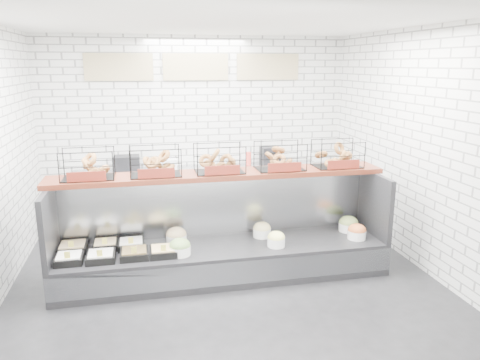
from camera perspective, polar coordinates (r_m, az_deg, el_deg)
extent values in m
plane|color=black|center=(5.66, -1.47, -12.75)|extent=(5.50, 5.50, 0.00)
cube|color=silver|center=(7.85, -5.27, 6.25)|extent=(5.00, 0.02, 3.00)
cube|color=silver|center=(6.13, 22.11, 3.11)|extent=(0.02, 5.50, 3.00)
cube|color=white|center=(5.08, -1.69, 19.09)|extent=(5.00, 5.50, 0.02)
cube|color=#CBBC8D|center=(7.70, -14.56, 13.19)|extent=(1.05, 0.03, 0.42)
cube|color=#CBBC8D|center=(7.75, -5.41, 13.56)|extent=(1.05, 0.03, 0.42)
cube|color=#CBBC8D|center=(7.98, 3.42, 13.61)|extent=(1.05, 0.03, 0.42)
cube|color=black|center=(5.85, -2.03, -9.70)|extent=(4.00, 0.90, 0.40)
cube|color=#93969B|center=(5.45, -1.22, -11.31)|extent=(4.00, 0.03, 0.28)
cube|color=#93969B|center=(6.02, -2.77, -2.91)|extent=(4.00, 0.08, 0.80)
cube|color=black|center=(5.66, -22.23, -5.09)|extent=(0.06, 0.90, 0.80)
cube|color=black|center=(6.26, 15.98, -2.78)|extent=(0.06, 0.90, 0.80)
cube|color=black|center=(5.59, -20.10, -9.06)|extent=(0.30, 0.30, 0.08)
cube|color=white|center=(5.58, -20.13, -8.72)|extent=(0.25, 0.25, 0.04)
cube|color=#DBCC4C|center=(5.46, -20.33, -8.61)|extent=(0.06, 0.01, 0.08)
cube|color=black|center=(5.90, -19.70, -7.80)|extent=(0.32, 0.32, 0.08)
cube|color=tan|center=(5.89, -19.73, -7.48)|extent=(0.27, 0.27, 0.04)
cube|color=#DBCC4C|center=(5.77, -19.92, -7.37)|extent=(0.06, 0.01, 0.08)
cube|color=black|center=(5.54, -16.60, -8.99)|extent=(0.31, 0.31, 0.08)
cube|color=silver|center=(5.53, -16.63, -8.66)|extent=(0.27, 0.27, 0.04)
cube|color=#DBCC4C|center=(5.40, -16.75, -8.56)|extent=(0.06, 0.01, 0.08)
cube|color=black|center=(5.86, -16.07, -7.65)|extent=(0.29, 0.29, 0.08)
cube|color=#DABB86|center=(5.85, -16.09, -7.33)|extent=(0.24, 0.24, 0.04)
cube|color=#DBCC4C|center=(5.74, -16.19, -7.18)|extent=(0.06, 0.01, 0.08)
cube|color=black|center=(5.53, -12.75, -8.79)|extent=(0.32, 0.32, 0.08)
cube|color=brown|center=(5.51, -12.77, -8.45)|extent=(0.27, 0.27, 0.04)
cube|color=#DBCC4C|center=(5.39, -12.80, -8.36)|extent=(0.06, 0.01, 0.08)
cube|color=black|center=(5.81, -13.11, -7.67)|extent=(0.31, 0.31, 0.08)
cube|color=white|center=(5.80, -13.12, -7.34)|extent=(0.26, 0.26, 0.04)
cube|color=#DBCC4C|center=(5.68, -13.17, -7.21)|extent=(0.06, 0.01, 0.08)
cube|color=black|center=(5.52, -9.34, -8.65)|extent=(0.31, 0.31, 0.08)
cube|color=#F0C77B|center=(5.51, -9.36, -8.31)|extent=(0.26, 0.26, 0.04)
cube|color=#DBCC4C|center=(5.39, -9.32, -8.19)|extent=(0.06, 0.01, 0.08)
cylinder|color=white|center=(5.50, -7.32, -8.50)|extent=(0.25, 0.25, 0.11)
ellipsoid|color=#6C934B|center=(5.48, -7.34, -7.92)|extent=(0.24, 0.24, 0.17)
cylinder|color=white|center=(5.85, -7.76, -7.11)|extent=(0.25, 0.25, 0.11)
ellipsoid|color=tan|center=(5.83, -7.77, -6.56)|extent=(0.25, 0.25, 0.17)
cylinder|color=white|center=(5.72, 4.43, -7.53)|extent=(0.22, 0.22, 0.11)
ellipsoid|color=#F2EF7C|center=(5.69, 4.44, -6.97)|extent=(0.21, 0.21, 0.15)
cylinder|color=white|center=(6.01, 2.69, -6.40)|extent=(0.23, 0.23, 0.11)
ellipsoid|color=#C8BA7B|center=(5.99, 2.70, -5.86)|extent=(0.22, 0.22, 0.16)
cylinder|color=white|center=(6.12, 14.03, -6.46)|extent=(0.23, 0.23, 0.11)
ellipsoid|color=#C15C29|center=(6.10, 14.07, -5.93)|extent=(0.23, 0.23, 0.16)
cylinder|color=white|center=(6.37, 13.07, -5.58)|extent=(0.25, 0.25, 0.11)
ellipsoid|color=#84984D|center=(6.35, 13.10, -5.07)|extent=(0.25, 0.25, 0.17)
cube|color=#46180F|center=(5.73, -2.51, 0.67)|extent=(4.10, 0.50, 0.06)
cube|color=black|center=(5.64, -18.08, 1.86)|extent=(0.60, 0.38, 0.34)
cube|color=maroon|center=(5.47, -18.21, 0.40)|extent=(0.42, 0.02, 0.11)
cube|color=black|center=(5.61, -10.28, 2.27)|extent=(0.60, 0.38, 0.34)
cube|color=maroon|center=(5.43, -10.16, 0.82)|extent=(0.42, 0.02, 0.11)
cube|color=black|center=(5.68, -2.53, 2.63)|extent=(0.60, 0.38, 0.34)
cube|color=maroon|center=(5.51, -2.17, 1.21)|extent=(0.42, 0.02, 0.11)
cube|color=black|center=(5.86, 4.90, 2.93)|extent=(0.60, 0.38, 0.34)
cube|color=maroon|center=(5.69, 5.46, 1.56)|extent=(0.42, 0.02, 0.11)
cube|color=black|center=(6.12, 11.79, 3.17)|extent=(0.60, 0.38, 0.34)
cube|color=maroon|center=(5.96, 12.52, 1.86)|extent=(0.42, 0.02, 0.11)
cube|color=#93969B|center=(7.75, -4.81, -1.77)|extent=(4.00, 0.60, 0.90)
cube|color=black|center=(7.61, -13.63, 1.99)|extent=(0.40, 0.30, 0.24)
cube|color=silver|center=(7.55, -9.09, 1.89)|extent=(0.35, 0.28, 0.18)
cylinder|color=#DC4337|center=(7.81, 1.04, 2.63)|extent=(0.09, 0.09, 0.22)
cube|color=black|center=(7.88, 3.69, 2.99)|extent=(0.30, 0.30, 0.30)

